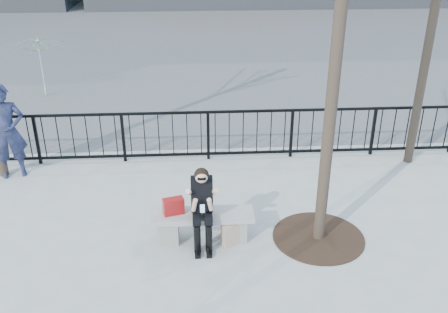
{
  "coord_description": "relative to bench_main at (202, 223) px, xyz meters",
  "views": [
    {
      "loc": [
        -0.08,
        -6.8,
        4.77
      ],
      "look_at": [
        0.4,
        0.8,
        1.1
      ],
      "focal_mm": 40.0,
      "sensor_mm": 36.0,
      "label": 1
    }
  ],
  "objects": [
    {
      "name": "ground",
      "position": [
        0.0,
        0.0,
        -0.3
      ],
      "size": [
        120.0,
        120.0,
        0.0
      ],
      "primitive_type": "plane",
      "color": "gray",
      "rests_on": "ground"
    },
    {
      "name": "street_surface",
      "position": [
        0.0,
        15.0,
        -0.3
      ],
      "size": [
        60.0,
        23.0,
        0.01
      ],
      "primitive_type": "cube",
      "color": "#474747",
      "rests_on": "ground"
    },
    {
      "name": "railing",
      "position": [
        0.0,
        3.0,
        0.25
      ],
      "size": [
        14.0,
        0.06,
        1.1
      ],
      "color": "black",
      "rests_on": "ground"
    },
    {
      "name": "tree_grate",
      "position": [
        1.9,
        -0.1,
        -0.29
      ],
      "size": [
        1.5,
        1.5,
        0.02
      ],
      "primitive_type": "cylinder",
      "color": "black",
      "rests_on": "ground"
    },
    {
      "name": "bench_main",
      "position": [
        0.0,
        0.0,
        0.0
      ],
      "size": [
        1.65,
        0.46,
        0.49
      ],
      "color": "slate",
      "rests_on": "ground"
    },
    {
      "name": "seated_woman",
      "position": [
        0.0,
        -0.16,
        0.37
      ],
      "size": [
        0.5,
        0.64,
        1.34
      ],
      "color": "black",
      "rests_on": "ground"
    },
    {
      "name": "handbag",
      "position": [
        -0.45,
        0.02,
        0.32
      ],
      "size": [
        0.36,
        0.24,
        0.27
      ],
      "primitive_type": "cube",
      "rotation": [
        0.0,
        0.0,
        0.28
      ],
      "color": "maroon",
      "rests_on": "bench_main"
    },
    {
      "name": "shopping_bag",
      "position": [
        0.5,
        -0.16,
        -0.11
      ],
      "size": [
        0.43,
        0.32,
        0.38
      ],
      "primitive_type": "cube",
      "rotation": [
        0.0,
        0.0,
        0.48
      ],
      "color": "#C8AB8D",
      "rests_on": "ground"
    },
    {
      "name": "standing_man",
      "position": [
        -3.77,
        2.48,
        0.66
      ],
      "size": [
        0.81,
        0.65,
        1.92
      ],
      "primitive_type": "imported",
      "rotation": [
        0.0,
        0.0,
        0.3
      ],
      "color": "black",
      "rests_on": "ground"
    },
    {
      "name": "vendor_umbrella",
      "position": [
        -4.42,
        7.48,
        0.57
      ],
      "size": [
        2.12,
        2.16,
        1.74
      ],
      "primitive_type": "imported",
      "rotation": [
        0.0,
        0.0,
        0.12
      ],
      "color": "#ECFB37",
      "rests_on": "ground"
    }
  ]
}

